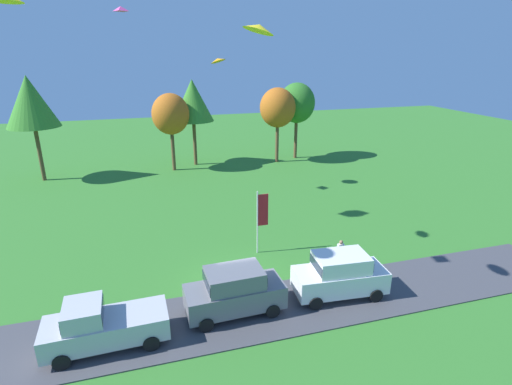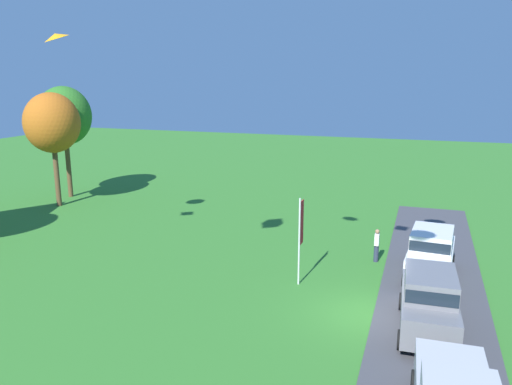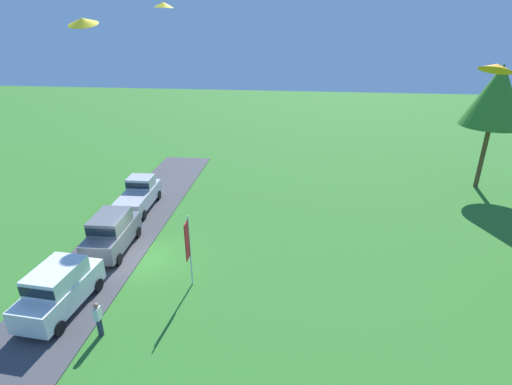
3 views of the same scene
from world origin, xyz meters
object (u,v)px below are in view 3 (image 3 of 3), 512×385
Objects in this scene: kite_delta_topmost at (497,67)px; kite_delta_trailing_tail at (83,21)px; car_pickup_far_end at (139,194)px; person_on_lawn at (98,319)px; tree_far_left at (497,96)px; flag_banner at (188,244)px; kite_delta_mid_center at (164,5)px; car_suv_by_flagpole at (59,287)px; car_suv_near_entrance at (112,231)px.

kite_delta_topmost is 17.04m from kite_delta_trailing_tail.
kite_delta_topmost is at bearing 64.47° from car_pickup_far_end.
person_on_lawn is 30.89m from tree_far_left.
kite_delta_trailing_tail is (-1.50, -4.45, 10.13)m from flag_banner.
kite_delta_mid_center is at bearing -177.10° from person_on_lawn.
kite_delta_mid_center is at bearing 175.72° from kite_delta_trailing_tail.
car_pickup_far_end is 13.79m from kite_delta_trailing_tail.
kite_delta_topmost reaches higher than car_suv_by_flagpole.
car_suv_near_entrance reaches higher than car_pickup_far_end.
tree_far_left is 24.98m from kite_delta_mid_center.
flag_banner is (15.83, -19.89, -4.90)m from tree_far_left.
kite_delta_topmost reaches higher than person_on_lawn.
kite_delta_topmost is 0.95× the size of kite_delta_trailing_tail.
tree_far_left is 2.44× the size of flag_banner.
car_pickup_far_end is 22.93m from kite_delta_topmost.
kite_delta_mid_center reaches higher than person_on_lawn.
kite_delta_topmost is (15.91, -7.44, 3.66)m from tree_far_left.
tree_far_left is at bearing 116.82° from car_suv_near_entrance.
tree_far_left reaches higher than person_on_lawn.
flag_banner reaches higher than car_suv_near_entrance.
kite_delta_trailing_tail reaches higher than kite_delta_topmost.
person_on_lawn is 1.37× the size of kite_delta_topmost.
person_on_lawn is 0.17× the size of tree_far_left.
kite_delta_trailing_tail is at bearing -108.60° from flag_banner.
kite_delta_topmost is at bearing 103.53° from person_on_lawn.
flag_banner is at bearing 19.44° from kite_delta_mid_center.
person_on_lawn is 0.43× the size of flag_banner.
car_suv_near_entrance is 11.52m from kite_delta_trailing_tail.
car_suv_near_entrance is at bearing -63.18° from tree_far_left.
car_pickup_far_end is at bearing -166.72° from kite_delta_trailing_tail.
car_suv_by_flagpole is at bearing -54.40° from tree_far_left.
car_pickup_far_end is 3.93× the size of kite_delta_mid_center.
car_suv_near_entrance and car_suv_by_flagpole have the same top height.
car_pickup_far_end reaches higher than person_on_lawn.
tree_far_left is (-18.25, 25.49, 6.14)m from car_suv_by_flagpole.
car_suv_near_entrance is 14.61m from kite_delta_mid_center.
car_pickup_far_end is 12.85m from kite_delta_mid_center.
car_suv_near_entrance is 6.40m from flag_banner.
car_suv_near_entrance is at bearing -159.83° from person_on_lawn.
kite_delta_trailing_tail is at bearing -165.02° from person_on_lawn.
flag_banner reaches higher than person_on_lawn.
kite_delta_mid_center reaches higher than car_suv_near_entrance.
person_on_lawn is 18.92m from kite_delta_topmost.
car_suv_by_flagpole is 0.48× the size of tree_far_left.
kite_delta_mid_center reaches higher than tree_far_left.
car_suv_near_entrance is 29.13m from tree_far_left.
car_pickup_far_end is 5.87m from car_suv_near_entrance.
kite_delta_topmost is at bearing 89.61° from flag_banner.
flag_banner is at bearing 113.41° from car_suv_by_flagpole.
person_on_lawn is (1.38, 2.57, -0.42)m from car_suv_by_flagpole.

